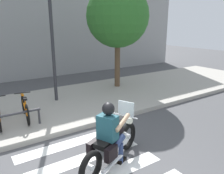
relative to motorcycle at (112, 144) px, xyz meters
The scene contains 8 objects.
sidewalk 4.10m from the motorcycle, 101.05° to the left, with size 24.00×4.40×0.15m, color #A8A399.
crosswalk_stripe_3 0.79m from the motorcycle, 129.78° to the left, with size 2.80×0.40×0.01m, color white.
crosswalk_stripe_4 1.44m from the motorcycle, 107.66° to the left, with size 2.80×0.40×0.01m, color white.
motorcycle is the anchor object (origin of this frame).
rider 0.38m from the motorcycle, 158.44° to the right, with size 0.76×0.70×1.45m.
bicycle_3 3.35m from the motorcycle, 108.39° to the left, with size 0.48×1.63×0.76m.
street_lamp 4.91m from the motorcycle, 85.33° to the left, with size 0.28×0.28×4.30m.
tree_near_rack 6.58m from the motorcycle, 54.06° to the left, with size 2.75×2.75×4.69m.
Camera 1 is at (-1.62, -3.31, 2.95)m, focal length 36.12 mm.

